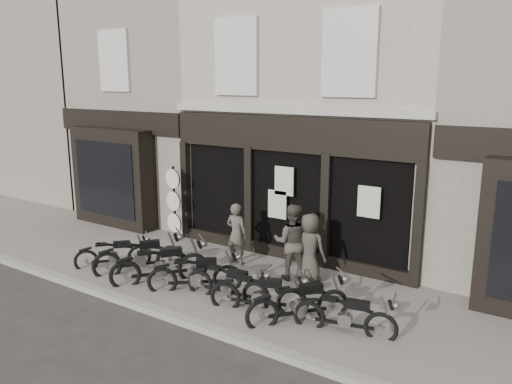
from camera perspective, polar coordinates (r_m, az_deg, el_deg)
The scene contains 18 objects.
ground_plane at distance 11.36m, azimuth -4.19°, elevation -12.29°, with size 90.00×90.00×0.00m, color #2D2B28.
pavement at distance 12.00m, azimuth -1.54°, elevation -10.55°, with size 30.00×4.20×0.12m, color slate.
kerb at distance 10.47m, azimuth -8.50°, elevation -14.27°, with size 30.00×0.25×0.13m, color gray.
central_building at distance 15.46m, azimuth 9.30°, elevation 9.83°, with size 7.30×6.22×8.34m.
neighbour_left at distance 18.93m, azimuth -8.86°, elevation 10.18°, with size 5.60×6.73×8.34m.
filler_left at distance 25.19m, azimuth -22.82°, elevation 10.05°, with size 11.00×6.00×8.20m, color gray.
motorcycle_0 at distance 13.41m, azimuth -15.92°, elevation -7.12°, with size 1.46×1.57×0.92m.
motorcycle_1 at distance 12.84m, azimuth -13.09°, elevation -7.53°, with size 1.61×1.92×1.08m.
motorcycle_2 at distance 12.14m, azimuth -10.82°, elevation -8.55°, with size 1.67×1.97×1.12m.
motorcycle_3 at distance 11.57m, azimuth -6.84°, elevation -9.66°, with size 1.81×1.56×1.03m.
motorcycle_4 at distance 11.02m, azimuth -3.17°, elevation -10.81°, with size 2.09×0.57×1.00m.
motorcycle_5 at distance 10.53m, azimuth 0.43°, elevation -11.96°, with size 2.00×0.99×1.00m.
motorcycle_6 at distance 10.12m, azimuth 4.97°, elevation -12.95°, with size 1.59×1.82×1.04m.
motorcycle_7 at distance 9.84m, azimuth 10.21°, elevation -14.11°, with size 1.98×0.71×0.96m.
man_left at distance 12.90m, azimuth -2.24°, elevation -4.77°, with size 0.59×0.39×1.61m, color #4D493F.
man_centre at distance 11.92m, azimuth 4.14°, elevation -5.70°, with size 0.89×0.70×1.84m, color #454037.
man_right at distance 11.84m, azimuth 6.16°, elevation -6.35°, with size 0.81×0.53×1.65m, color #3C3932.
advert_sign_post at distance 14.90m, azimuth -9.36°, elevation -1.69°, with size 0.57×0.37×2.36m.
Camera 1 is at (6.34, -8.14, 4.76)m, focal length 35.00 mm.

